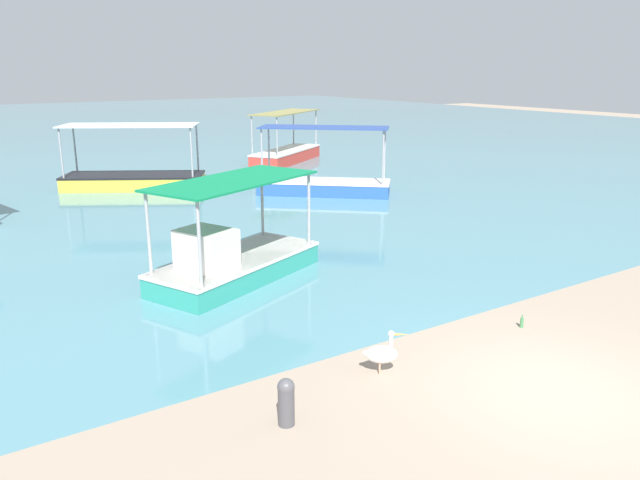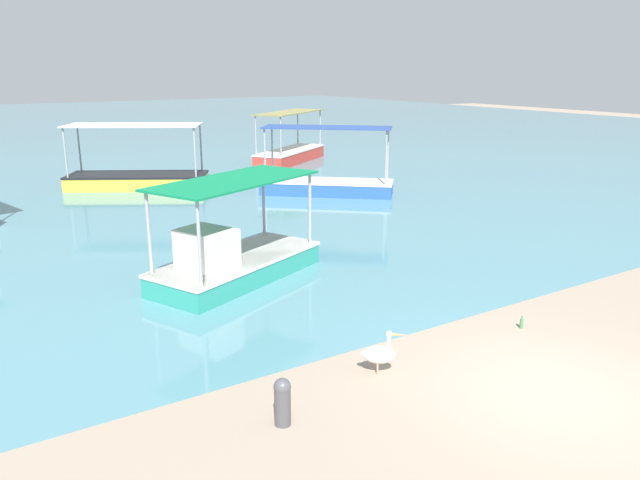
% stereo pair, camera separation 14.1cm
% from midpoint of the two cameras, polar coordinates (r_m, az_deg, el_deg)
% --- Properties ---
extents(ground, '(120.00, 120.00, 0.00)m').
position_cam_midpoint_polar(ground, '(11.22, 20.24, -12.77)').
color(ground, gray).
extents(harbor_water, '(110.00, 90.00, 0.00)m').
position_cam_midpoint_polar(harbor_water, '(54.52, -24.64, 8.79)').
color(harbor_water, teal).
rests_on(harbor_water, ground).
extents(fishing_boat_near_left, '(5.00, 3.54, 2.52)m').
position_cam_midpoint_polar(fishing_boat_near_left, '(15.55, -8.32, -1.69)').
color(fishing_boat_near_left, teal).
rests_on(fishing_boat_near_left, harbor_water).
extents(fishing_boat_far_left, '(6.12, 4.74, 2.76)m').
position_cam_midpoint_polar(fishing_boat_far_left, '(28.46, -16.80, 5.56)').
color(fishing_boat_far_left, gold).
rests_on(fishing_boat_far_left, harbor_water).
extents(fishing_boat_near_right, '(5.74, 4.74, 2.75)m').
position_cam_midpoint_polar(fishing_boat_near_right, '(35.04, -3.23, 8.00)').
color(fishing_boat_near_right, '#CF3B31').
rests_on(fishing_boat_near_right, harbor_water).
extents(fishing_boat_center, '(5.14, 4.81, 2.78)m').
position_cam_midpoint_polar(fishing_boat_center, '(26.01, 0.19, 5.32)').
color(fishing_boat_center, '#2A56B3').
rests_on(fishing_boat_center, harbor_water).
extents(pelican, '(0.71, 0.57, 0.80)m').
position_cam_midpoint_polar(pelican, '(10.97, 5.31, -10.28)').
color(pelican, '#E0997A').
rests_on(pelican, ground).
extents(mooring_bollard, '(0.26, 0.26, 0.75)m').
position_cam_midpoint_polar(mooring_bollard, '(9.50, -3.55, -14.42)').
color(mooring_bollard, '#47474C').
rests_on(mooring_bollard, ground).
extents(glass_bottle, '(0.07, 0.07, 0.27)m').
position_cam_midpoint_polar(glass_bottle, '(13.45, 17.68, -7.21)').
color(glass_bottle, '#3F7F4C').
rests_on(glass_bottle, ground).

